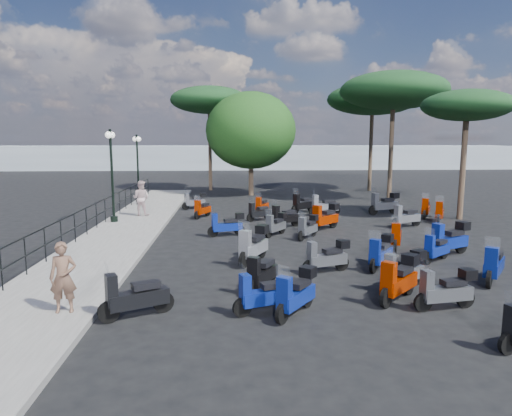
{
  "coord_description": "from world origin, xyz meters",
  "views": [
    {
      "loc": [
        -1.94,
        -16.21,
        3.99
      ],
      "look_at": [
        -0.98,
        1.97,
        1.2
      ],
      "focal_mm": 32.0,
      "sensor_mm": 36.0,
      "label": 1
    }
  ],
  "objects_px": {
    "scooter_11": "(262,206)",
    "scooter_31": "(308,228)",
    "scooter_23": "(324,206)",
    "scooter_10": "(259,213)",
    "scooter_4": "(202,210)",
    "scooter_22": "(406,217)",
    "scooter_27": "(449,240)",
    "scooter_28": "(426,209)",
    "scooter_7": "(263,295)",
    "scooter_9": "(284,218)",
    "lamp_post_1": "(112,170)",
    "scooter_25": "(494,266)",
    "pine_2": "(209,100)",
    "woman": "(63,277)",
    "scooter_21": "(396,237)",
    "scooter_1": "(261,274)",
    "pine_1": "(394,91)",
    "pine_3": "(467,106)",
    "scooter_29": "(384,204)",
    "scooter_15": "(325,217)",
    "pine_0": "(373,99)",
    "scooter_6": "(296,294)",
    "scooter_18": "(446,290)",
    "scooter_19": "(399,280)",
    "scooter_5": "(195,201)",
    "scooter_30": "(439,212)",
    "scooter_16": "(276,225)",
    "scooter_0": "(135,297)",
    "scooter_14": "(381,253)",
    "lamp_post_2": "(138,165)",
    "scooter_20": "(436,249)",
    "scooter_8": "(327,257)",
    "pedestrian_far": "(141,198)",
    "broadleaf_tree": "(251,131)",
    "scooter_2": "(253,246)",
    "scooter_17": "(303,204)",
    "scooter_3": "(227,225)"
  },
  "relations": [
    {
      "from": "scooter_4",
      "to": "scooter_23",
      "type": "height_order",
      "value": "scooter_23"
    },
    {
      "from": "scooter_7",
      "to": "scooter_14",
      "type": "distance_m",
      "value": 5.19
    },
    {
      "from": "scooter_30",
      "to": "pine_2",
      "type": "height_order",
      "value": "pine_2"
    },
    {
      "from": "scooter_6",
      "to": "scooter_18",
      "type": "relative_size",
      "value": 0.9
    },
    {
      "from": "scooter_2",
      "to": "scooter_23",
      "type": "distance_m",
      "value": 9.82
    },
    {
      "from": "pedestrian_far",
      "to": "scooter_6",
      "type": "distance_m",
      "value": 14.35
    },
    {
      "from": "scooter_7",
      "to": "scooter_9",
      "type": "bearing_deg",
      "value": -29.53
    },
    {
      "from": "scooter_23",
      "to": "broadleaf_tree",
      "type": "relative_size",
      "value": 0.24
    },
    {
      "from": "scooter_27",
      "to": "broadleaf_tree",
      "type": "distance_m",
      "value": 18.65
    },
    {
      "from": "pine_1",
      "to": "pine_0",
      "type": "bearing_deg",
      "value": 85.67
    },
    {
      "from": "scooter_30",
      "to": "scooter_29",
      "type": "bearing_deg",
      "value": -22.59
    },
    {
      "from": "scooter_4",
      "to": "scooter_22",
      "type": "xyz_separation_m",
      "value": [
        9.36,
        -2.98,
        0.04
      ]
    },
    {
      "from": "scooter_0",
      "to": "scooter_20",
      "type": "bearing_deg",
      "value": -91.33
    },
    {
      "from": "scooter_6",
      "to": "broadleaf_tree",
      "type": "distance_m",
      "value": 22.56
    },
    {
      "from": "scooter_9",
      "to": "scooter_31",
      "type": "xyz_separation_m",
      "value": [
        0.68,
        -2.25,
        -0.02
      ]
    },
    {
      "from": "scooter_8",
      "to": "broadleaf_tree",
      "type": "distance_m",
      "value": 19.43
    },
    {
      "from": "lamp_post_2",
      "to": "scooter_8",
      "type": "bearing_deg",
      "value": -83.33
    },
    {
      "from": "pine_1",
      "to": "pine_2",
      "type": "xyz_separation_m",
      "value": [
        -11.79,
        6.65,
        -0.09
      ]
    },
    {
      "from": "scooter_1",
      "to": "scooter_4",
      "type": "distance_m",
      "value": 11.53
    },
    {
      "from": "scooter_7",
      "to": "scooter_27",
      "type": "xyz_separation_m",
      "value": [
        6.72,
        4.89,
        0.13
      ]
    },
    {
      "from": "scooter_23",
      "to": "scooter_10",
      "type": "bearing_deg",
      "value": 99.05
    },
    {
      "from": "scooter_22",
      "to": "scooter_25",
      "type": "xyz_separation_m",
      "value": [
        -0.59,
        -7.99,
        0.03
      ]
    },
    {
      "from": "scooter_1",
      "to": "scooter_3",
      "type": "xyz_separation_m",
      "value": [
        -0.99,
        6.85,
        0.02
      ]
    },
    {
      "from": "scooter_11",
      "to": "scooter_31",
      "type": "distance_m",
      "value": 6.43
    },
    {
      "from": "scooter_21",
      "to": "scooter_1",
      "type": "bearing_deg",
      "value": 62.35
    },
    {
      "from": "scooter_0",
      "to": "scooter_5",
      "type": "bearing_deg",
      "value": -27.19
    },
    {
      "from": "scooter_7",
      "to": "scooter_17",
      "type": "bearing_deg",
      "value": -32.64
    },
    {
      "from": "scooter_27",
      "to": "scooter_28",
      "type": "distance_m",
      "value": 7.82
    },
    {
      "from": "scooter_7",
      "to": "scooter_8",
      "type": "bearing_deg",
      "value": -54.24
    },
    {
      "from": "scooter_23",
      "to": "scooter_27",
      "type": "distance_m",
      "value": 8.8
    },
    {
      "from": "lamp_post_1",
      "to": "scooter_18",
      "type": "bearing_deg",
      "value": -53.1
    },
    {
      "from": "lamp_post_2",
      "to": "woman",
      "type": "distance_m",
      "value": 17.07
    },
    {
      "from": "scooter_15",
      "to": "pine_0",
      "type": "distance_m",
      "value": 17.41
    },
    {
      "from": "scooter_23",
      "to": "scooter_9",
      "type": "bearing_deg",
      "value": 129.88
    },
    {
      "from": "lamp_post_1",
      "to": "scooter_25",
      "type": "distance_m",
      "value": 15.91
    },
    {
      "from": "scooter_27",
      "to": "pine_2",
      "type": "bearing_deg",
      "value": -2.17
    },
    {
      "from": "scooter_5",
      "to": "scooter_21",
      "type": "xyz_separation_m",
      "value": [
        8.08,
        -9.94,
        0.01
      ]
    },
    {
      "from": "scooter_14",
      "to": "scooter_19",
      "type": "relative_size",
      "value": 0.99
    },
    {
      "from": "scooter_16",
      "to": "scooter_30",
      "type": "xyz_separation_m",
      "value": [
        8.16,
        2.7,
        0.02
      ]
    },
    {
      "from": "pine_2",
      "to": "woman",
      "type": "bearing_deg",
      "value": -94.68
    },
    {
      "from": "woman",
      "to": "pine_3",
      "type": "relative_size",
      "value": 0.25
    },
    {
      "from": "scooter_27",
      "to": "scooter_28",
      "type": "relative_size",
      "value": 1.13
    },
    {
      "from": "scooter_0",
      "to": "scooter_21",
      "type": "relative_size",
      "value": 1.01
    },
    {
      "from": "scooter_15",
      "to": "scooter_20",
      "type": "bearing_deg",
      "value": 162.44
    },
    {
      "from": "pine_3",
      "to": "scooter_29",
      "type": "bearing_deg",
      "value": 153.76
    },
    {
      "from": "scooter_15",
      "to": "scooter_27",
      "type": "height_order",
      "value": "scooter_27"
    },
    {
      "from": "scooter_1",
      "to": "pedestrian_far",
      "type": "bearing_deg",
      "value": -36.1
    },
    {
      "from": "scooter_4",
      "to": "scooter_30",
      "type": "bearing_deg",
      "value": -162.82
    },
    {
      "from": "scooter_2",
      "to": "pine_2",
      "type": "bearing_deg",
      "value": -55.48
    },
    {
      "from": "scooter_19",
      "to": "scooter_7",
      "type": "bearing_deg",
      "value": 56.06
    }
  ]
}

